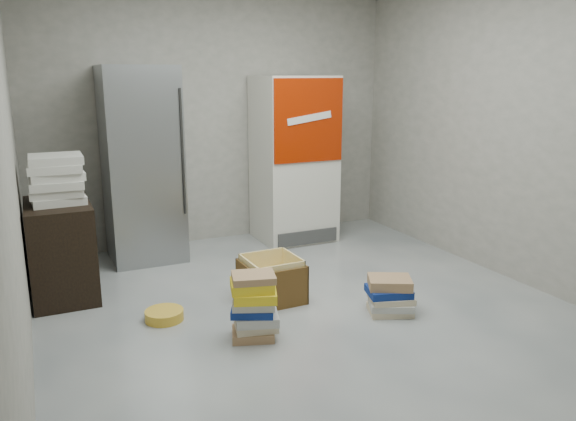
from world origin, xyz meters
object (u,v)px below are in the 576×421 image
(steel_fridge, at_px, (142,165))
(cardboard_box, at_px, (272,282))
(coke_cooler, at_px, (294,159))
(wood_shelf, at_px, (61,250))
(phonebook_stack_main, at_px, (254,306))

(steel_fridge, bearing_deg, cardboard_box, -65.30)
(coke_cooler, xyz_separation_m, cardboard_box, (-0.94, -1.55, -0.75))
(wood_shelf, distance_m, cardboard_box, 1.77)
(coke_cooler, height_order, wood_shelf, coke_cooler)
(steel_fridge, xyz_separation_m, cardboard_box, (0.71, -1.55, -0.80))
(wood_shelf, height_order, phonebook_stack_main, wood_shelf)
(phonebook_stack_main, xyz_separation_m, cardboard_box, (0.38, 0.59, -0.09))
(coke_cooler, height_order, phonebook_stack_main, coke_cooler)
(steel_fridge, xyz_separation_m, phonebook_stack_main, (0.33, -2.14, -0.71))
(wood_shelf, distance_m, phonebook_stack_main, 1.84)
(coke_cooler, relative_size, cardboard_box, 3.86)
(steel_fridge, height_order, wood_shelf, steel_fridge)
(steel_fridge, distance_m, coke_cooler, 1.65)
(steel_fridge, relative_size, coke_cooler, 1.06)
(phonebook_stack_main, relative_size, cardboard_box, 1.03)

